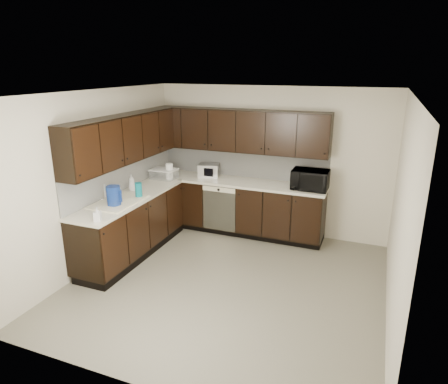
% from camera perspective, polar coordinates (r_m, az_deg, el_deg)
% --- Properties ---
extents(floor, '(4.00, 4.00, 0.00)m').
position_cam_1_polar(floor, '(5.54, 0.52, -12.86)').
color(floor, gray).
rests_on(floor, ground).
extents(ceiling, '(4.00, 4.00, 0.00)m').
position_cam_1_polar(ceiling, '(4.78, 0.60, 13.93)').
color(ceiling, white).
rests_on(ceiling, wall_back).
extents(wall_back, '(4.00, 0.02, 2.50)m').
position_cam_1_polar(wall_back, '(6.85, 6.60, 4.37)').
color(wall_back, beige).
rests_on(wall_back, floor).
extents(wall_left, '(0.02, 4.00, 2.50)m').
position_cam_1_polar(wall_left, '(6.00, -17.57, 1.74)').
color(wall_left, beige).
rests_on(wall_left, floor).
extents(wall_right, '(0.02, 4.00, 2.50)m').
position_cam_1_polar(wall_right, '(4.73, 23.85, -3.20)').
color(wall_right, beige).
rests_on(wall_right, floor).
extents(wall_front, '(4.00, 0.02, 2.50)m').
position_cam_1_polar(wall_front, '(3.37, -11.97, -10.32)').
color(wall_front, beige).
rests_on(wall_front, floor).
extents(lower_cabinets, '(3.00, 2.80, 0.90)m').
position_cam_1_polar(lower_cabinets, '(6.64, -4.14, -3.57)').
color(lower_cabinets, black).
rests_on(lower_cabinets, floor).
extents(countertop, '(3.03, 2.83, 0.04)m').
position_cam_1_polar(countertop, '(6.47, -4.27, 0.61)').
color(countertop, beige).
rests_on(countertop, lower_cabinets).
extents(backsplash, '(3.00, 2.80, 0.48)m').
position_cam_1_polar(backsplash, '(6.67, -5.15, 3.44)').
color(backsplash, beige).
rests_on(backsplash, countertop).
extents(upper_cabinets, '(3.00, 2.80, 0.70)m').
position_cam_1_polar(upper_cabinets, '(6.40, -4.83, 8.23)').
color(upper_cabinets, black).
rests_on(upper_cabinets, wall_back).
extents(dishwasher, '(0.58, 0.04, 0.78)m').
position_cam_1_polar(dishwasher, '(6.73, -0.71, -2.01)').
color(dishwasher, beige).
rests_on(dishwasher, lower_cabinets).
extents(sink, '(0.54, 0.82, 0.42)m').
position_cam_1_polar(sink, '(5.91, -14.90, -2.02)').
color(sink, beige).
rests_on(sink, countertop).
extents(microwave, '(0.57, 0.38, 0.31)m').
position_cam_1_polar(microwave, '(6.41, 12.20, 1.73)').
color(microwave, black).
rests_on(microwave, countertop).
extents(soap_bottle_a, '(0.11, 0.11, 0.19)m').
position_cam_1_polar(soap_bottle_a, '(5.24, -17.65, -3.05)').
color(soap_bottle_a, gray).
rests_on(soap_bottle_a, countertop).
extents(soap_bottle_b, '(0.13, 0.13, 0.26)m').
position_cam_1_polar(soap_bottle_b, '(6.39, -13.06, 1.36)').
color(soap_bottle_b, gray).
rests_on(soap_bottle_b, countertop).
extents(toaster_oven, '(0.41, 0.34, 0.22)m').
position_cam_1_polar(toaster_oven, '(7.03, -2.22, 3.13)').
color(toaster_oven, '#ABABAE').
rests_on(toaster_oven, countertop).
extents(storage_bin, '(0.42, 0.31, 0.16)m').
position_cam_1_polar(storage_bin, '(6.97, -8.58, 2.56)').
color(storage_bin, silver).
rests_on(storage_bin, countertop).
extents(blue_pitcher, '(0.25, 0.25, 0.29)m').
position_cam_1_polar(blue_pitcher, '(5.72, -15.49, -0.58)').
color(blue_pitcher, '#11359B').
rests_on(blue_pitcher, countertop).
extents(teal_tumbler, '(0.12, 0.12, 0.23)m').
position_cam_1_polar(teal_tumbler, '(6.00, -12.10, 0.24)').
color(teal_tumbler, '#0B717D').
rests_on(teal_tumbler, countertop).
extents(paper_towel_roll, '(0.15, 0.15, 0.27)m').
position_cam_1_polar(paper_towel_roll, '(6.90, -7.81, 2.92)').
color(paper_towel_roll, white).
rests_on(paper_towel_roll, countertop).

